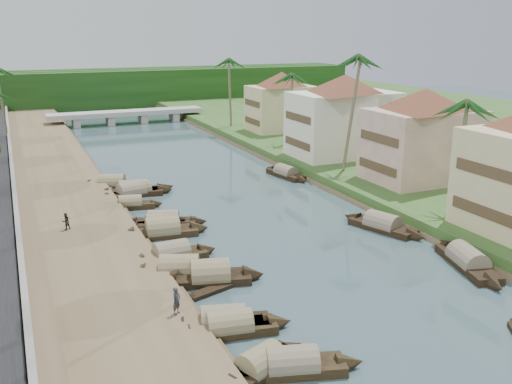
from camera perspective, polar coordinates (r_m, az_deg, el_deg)
name	(u,v)px	position (r m, az deg, el deg)	size (l,w,h in m)	color
ground	(322,267)	(42.42, 6.65, -7.44)	(220.00, 220.00, 0.00)	#394F55
left_bank	(66,212)	(56.08, -18.50, -1.87)	(10.00, 180.00, 0.80)	brown
right_bank	(378,173)	(68.10, 12.13, 1.86)	(16.00, 180.00, 1.20)	#2C4E1F
retaining_wall	(16,207)	(55.68, -22.87, -1.41)	(0.40, 180.00, 1.10)	gray
treeline	(101,88)	(135.58, -15.23, 10.00)	(120.00, 14.00, 8.00)	#12340E
bridge	(126,114)	(108.41, -12.84, 7.58)	(28.00, 4.00, 2.40)	#9F9F95
building_mid	(423,134)	(62.94, 16.33, 5.58)	(14.11, 14.11, 9.70)	beige
building_far	(344,115)	(73.51, 8.77, 7.65)	(15.59, 15.59, 10.20)	silver
building_distant	(281,101)	(91.40, 2.56, 9.09)	(12.62, 12.62, 9.20)	#CAB087
sampan_0	(292,366)	(30.14, 3.60, -16.94)	(7.80, 3.62, 2.05)	black
sampan_1	(261,366)	(30.04, 0.49, -17.03)	(6.71, 3.98, 2.01)	black
sampan_2	(229,328)	(33.38, -2.67, -13.40)	(7.72, 2.71, 2.03)	black
sampan_3	(223,323)	(33.91, -3.28, -12.90)	(7.78, 3.55, 2.08)	black
sampan_4	(179,270)	(40.86, -7.67, -7.78)	(8.14, 4.56, 2.28)	black
sampan_5	(210,277)	(39.67, -4.60, -8.43)	(7.98, 3.78, 2.45)	black
sampan_6	(172,255)	(43.52, -8.43, -6.30)	(7.51, 2.26, 2.22)	black
sampan_7	(159,223)	(50.71, -9.72, -3.11)	(6.40, 1.61, 1.76)	black
sampan_8	(163,231)	(48.69, -9.31, -3.88)	(8.24, 2.77, 2.47)	black
sampan_9	(164,221)	(51.14, -9.22, -2.91)	(7.95, 4.13, 2.03)	black
sampan_10	(131,204)	(56.68, -12.43, -1.21)	(6.55, 2.66, 1.83)	black
sampan_11	(133,191)	(61.13, -12.17, 0.08)	(8.62, 3.26, 2.40)	black
sampan_12	(134,192)	(60.66, -12.09, -0.05)	(9.71, 3.94, 2.26)	black
sampan_13	(112,184)	(64.46, -14.19, 0.76)	(8.14, 4.73, 2.22)	black
sampan_14	(468,262)	(44.72, 20.41, -6.55)	(4.27, 9.67, 2.30)	black
sampan_15	(383,225)	(50.62, 12.55, -3.29)	(4.47, 8.63, 2.28)	black
sampan_16	(286,173)	(67.29, 2.99, 1.86)	(2.87, 8.28, 2.02)	black
canoe_1	(214,290)	(38.48, -4.21, -9.76)	(5.31, 2.46, 0.86)	black
canoe_2	(153,219)	(52.78, -10.22, -2.72)	(4.85, 1.38, 0.70)	black
palm_1	(463,105)	(52.56, 20.00, 8.13)	(3.20, 3.20, 11.05)	brown
palm_2	(351,60)	(64.62, 9.43, 12.89)	(3.20, 3.20, 14.22)	brown
palm_3	(289,77)	(79.99, 3.28, 11.45)	(3.20, 3.20, 11.09)	brown
palm_7	(230,61)	(94.84, -2.62, 12.92)	(3.20, 3.20, 12.40)	brown
tree_6	(374,114)	(76.83, 11.70, 7.60)	(4.40, 4.40, 6.74)	#3F3424
person_near	(176,301)	(33.91, -7.96, -10.72)	(0.60, 0.40, 1.65)	#2B2C33
person_far	(66,221)	(49.65, -18.49, -2.80)	(0.69, 0.54, 1.42)	#302922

